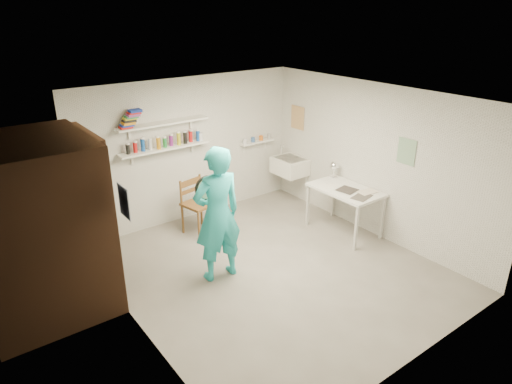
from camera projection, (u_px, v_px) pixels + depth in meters
floor at (273, 270)px, 6.42m from camera, size 4.00×4.50×0.02m
ceiling at (276, 98)px, 5.49m from camera, size 4.00×4.50×0.02m
wall_back at (190, 150)px, 7.63m from camera, size 4.00×0.02×2.40m
wall_front at (425, 264)px, 4.29m from camera, size 4.00×0.02×2.40m
wall_left at (127, 234)px, 4.85m from camera, size 0.02×4.50×2.40m
wall_right at (375, 161)px, 7.07m from camera, size 0.02×4.50×2.40m
doorway_recess at (98, 216)px, 5.71m from camera, size 0.02×0.90×2.00m
corridor_box at (37, 228)px, 5.30m from camera, size 1.40×1.50×2.10m
door_lintel at (88, 135)px, 5.32m from camera, size 0.06×1.05×0.10m
door_jamb_near at (114, 230)px, 5.35m from camera, size 0.06×0.10×2.00m
door_jamb_far at (87, 203)px, 6.09m from camera, size 0.06×0.10×2.00m
shelf_lower at (165, 148)px, 7.20m from camera, size 1.50×0.22×0.03m
shelf_upper at (163, 123)px, 7.04m from camera, size 1.50×0.22×0.03m
ledge_shelf at (257, 142)px, 8.34m from camera, size 0.70×0.14×0.03m
poster_left at (124, 202)px, 4.76m from camera, size 0.01×0.28×0.36m
poster_right_a at (298, 118)px, 8.25m from camera, size 0.01×0.34×0.42m
poster_right_b at (406, 152)px, 6.54m from camera, size 0.01×0.30×0.38m
belfast_sink at (290, 166)px, 8.37m from camera, size 0.48×0.60×0.30m
man at (217, 215)px, 5.93m from camera, size 0.70×0.48×1.85m
wall_clock at (207, 188)px, 5.96m from camera, size 0.33×0.06×0.33m
wooden_chair at (199, 204)px, 7.29m from camera, size 0.55×0.53×1.00m
work_table at (344, 210)px, 7.34m from camera, size 0.68×1.14×0.76m
desk_lamp at (334, 166)px, 7.55m from camera, size 0.14×0.14×0.14m
spray_cans at (165, 142)px, 7.16m from camera, size 1.34×0.06×0.17m
book_stack at (130, 119)px, 6.70m from camera, size 0.34×0.14×0.25m
ledge_pots at (257, 139)px, 8.32m from camera, size 0.48×0.07×0.09m
papers at (346, 188)px, 7.19m from camera, size 0.30×0.22×0.02m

